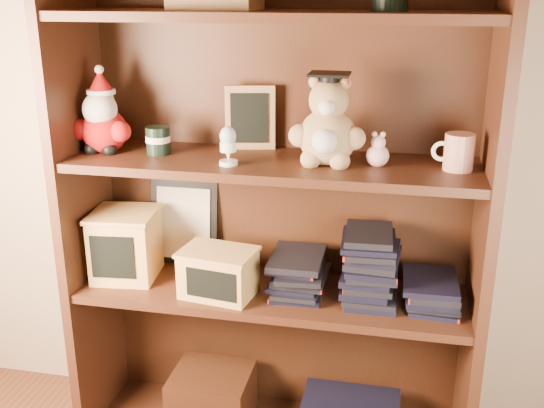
{
  "coord_description": "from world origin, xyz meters",
  "views": [
    {
      "loc": [
        0.32,
        -0.38,
        1.41
      ],
      "look_at": [
        -0.04,
        1.3,
        0.82
      ],
      "focal_mm": 42.0,
      "sensor_mm": 36.0,
      "label": 1
    }
  ],
  "objects_px": {
    "grad_teddy_bear": "(328,129)",
    "treats_box": "(126,244)",
    "bookcase": "(275,212)",
    "teacher_mug": "(458,152)"
  },
  "relations": [
    {
      "from": "grad_teddy_bear",
      "to": "treats_box",
      "type": "distance_m",
      "value": 0.73
    },
    {
      "from": "bookcase",
      "to": "teacher_mug",
      "type": "xyz_separation_m",
      "value": [
        0.5,
        -0.05,
        0.22
      ]
    },
    {
      "from": "grad_teddy_bear",
      "to": "treats_box",
      "type": "xyz_separation_m",
      "value": [
        -0.62,
        0.01,
        -0.39
      ]
    },
    {
      "from": "teacher_mug",
      "to": "treats_box",
      "type": "relative_size",
      "value": 0.52
    },
    {
      "from": "teacher_mug",
      "to": "treats_box",
      "type": "distance_m",
      "value": 1.02
    },
    {
      "from": "bookcase",
      "to": "teacher_mug",
      "type": "distance_m",
      "value": 0.55
    },
    {
      "from": "grad_teddy_bear",
      "to": "teacher_mug",
      "type": "distance_m",
      "value": 0.35
    },
    {
      "from": "treats_box",
      "to": "grad_teddy_bear",
      "type": "bearing_deg",
      "value": -0.63
    },
    {
      "from": "grad_teddy_bear",
      "to": "treats_box",
      "type": "bearing_deg",
      "value": 179.37
    },
    {
      "from": "bookcase",
      "to": "teacher_mug",
      "type": "height_order",
      "value": "bookcase"
    }
  ]
}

